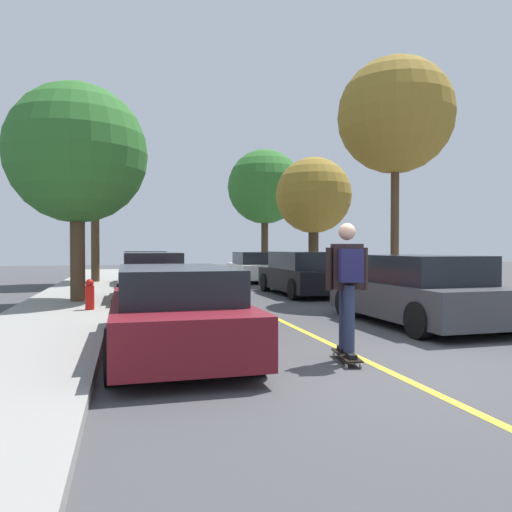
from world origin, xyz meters
TOP-DOWN VIEW (x-y plane):
  - ground at (0.00, 0.00)m, footprint 80.00×80.00m
  - center_line at (0.00, 4.00)m, footprint 0.12×39.20m
  - parked_car_left_nearest at (-2.49, 1.64)m, footprint 1.91×4.64m
  - parked_car_left_near at (-2.49, 8.33)m, footprint 1.84×4.04m
  - parked_car_left_far at (-2.49, 14.22)m, footprint 1.92×4.32m
  - parked_car_right_nearest at (2.49, 3.01)m, footprint 2.03×4.25m
  - parked_car_right_near at (2.49, 9.52)m, footprint 1.99×4.42m
  - parked_car_right_far at (2.49, 15.90)m, footprint 2.07×4.17m
  - street_tree_left_nearest at (-4.43, 8.08)m, footprint 3.68×3.68m
  - street_tree_left_near at (-4.43, 15.86)m, footprint 4.27×4.27m
  - street_tree_right_nearest at (4.43, 7.13)m, footprint 3.36×3.36m
  - street_tree_right_near at (4.43, 13.59)m, footprint 3.18×3.18m
  - street_tree_right_far at (4.43, 21.11)m, footprint 4.19×4.19m
  - fire_hydrant at (-3.99, 6.05)m, footprint 0.20×0.20m
  - skateboard at (-0.29, 0.37)m, footprint 0.36×0.87m
  - skateboarder at (-0.29, 0.33)m, footprint 0.59×0.71m

SIDE VIEW (x-z plane):
  - ground at x=0.00m, z-range 0.00..0.00m
  - center_line at x=0.00m, z-range 0.00..0.01m
  - skateboard at x=-0.29m, z-range 0.04..0.14m
  - fire_hydrant at x=-3.99m, z-range 0.14..0.84m
  - parked_car_left_nearest at x=-2.49m, z-range 0.00..1.27m
  - parked_car_right_far at x=2.49m, z-range -0.02..1.34m
  - parked_car_right_nearest at x=2.49m, z-range -0.01..1.40m
  - parked_car_left_far at x=-2.49m, z-range -0.01..1.41m
  - parked_car_right_near at x=2.49m, z-range -0.01..1.41m
  - parked_car_left_near at x=-2.49m, z-range -0.01..1.41m
  - skateboarder at x=-0.29m, z-range 0.23..2.01m
  - street_tree_right_near at x=4.43m, z-range 1.12..6.32m
  - street_tree_left_nearest at x=-4.43m, z-range 1.16..6.91m
  - street_tree_right_far at x=4.43m, z-range 1.50..8.47m
  - street_tree_right_nearest at x=4.43m, z-range 1.92..8.87m
  - street_tree_left_near at x=-4.43m, z-range 1.75..9.28m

